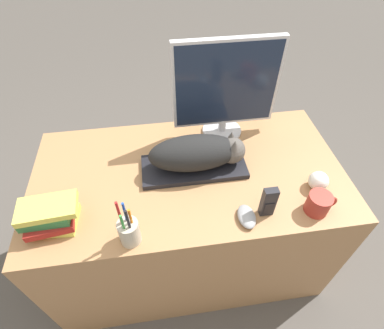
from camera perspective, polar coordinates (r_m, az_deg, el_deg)
name	(u,v)px	position (r m, az deg, el deg)	size (l,w,h in m)	color
ground_plane	(199,313)	(1.77, 1.32, -26.49)	(12.00, 12.00, 0.00)	#4C4742
desk	(189,219)	(1.59, -0.54, -10.29)	(1.35, 0.71, 0.73)	#9E7047
keyboard	(194,167)	(1.30, 0.37, -0.46)	(0.45, 0.18, 0.02)	black
cat	(200,152)	(1.24, 1.50, 2.33)	(0.41, 0.16, 0.15)	black
monitor	(226,88)	(1.35, 6.46, 14.23)	(0.46, 0.19, 0.47)	#B7B7BC
computer_mouse	(247,216)	(1.16, 10.36, -9.72)	(0.07, 0.11, 0.03)	gray
coffee_mug	(319,203)	(1.24, 23.02, -6.85)	(0.12, 0.09, 0.09)	#9E2D23
pen_cup	(129,231)	(1.08, -11.91, -12.30)	(0.07, 0.07, 0.22)	#B2A893
baseball	(318,181)	(1.32, 22.95, -2.89)	(0.08, 0.08, 0.08)	silver
phone	(268,202)	(1.15, 14.35, -6.96)	(0.05, 0.03, 0.14)	black
book_stack	(49,215)	(1.20, -25.56, -8.72)	(0.21, 0.16, 0.12)	#CCC14C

